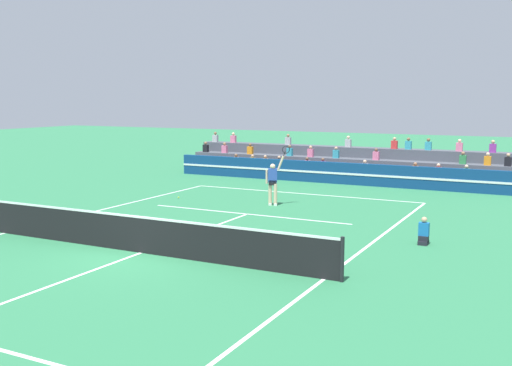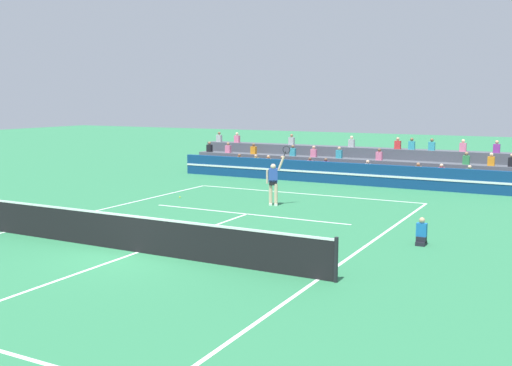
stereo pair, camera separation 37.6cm
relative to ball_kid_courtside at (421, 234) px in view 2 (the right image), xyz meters
The scene contains 8 objects.
ground_plane 8.33m from the ball_kid_courtside, 146.25° to the right, with size 120.00×120.00×0.00m, color #2D7A4C.
court_lines 8.33m from the ball_kid_courtside, 146.25° to the right, with size 11.10×23.90×0.01m.
tennis_net 8.33m from the ball_kid_courtside, 146.25° to the right, with size 12.00×0.10×1.10m.
sponsor_banner_wall 13.07m from the ball_kid_courtside, 121.98° to the left, with size 18.00×0.26×1.10m.
bleacher_stand 15.28m from the ball_kid_courtside, 116.94° to the left, with size 18.82×2.85×2.28m.
ball_kid_courtside is the anchor object (origin of this frame).
tennis_player 7.93m from the ball_kid_courtside, 150.15° to the left, with size 0.93×0.48×2.48m.
tennis_ball 11.89m from the ball_kid_courtside, 162.08° to the left, with size 0.07×0.07×0.07m, color #C6DB33.
Camera 2 is at (10.73, -13.04, 4.34)m, focal length 42.00 mm.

